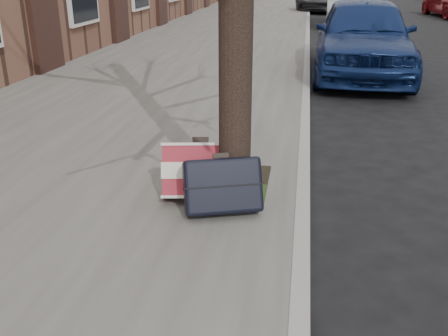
% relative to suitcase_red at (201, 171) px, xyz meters
% --- Properties ---
extents(near_sidewalk, '(5.00, 70.00, 0.12)m').
position_rel_suitcase_red_xyz_m(near_sidewalk, '(-1.57, 14.17, -0.31)').
color(near_sidewalk, slate).
rests_on(near_sidewalk, ground).
extents(dirt_patch, '(0.85, 0.85, 0.02)m').
position_rel_suitcase_red_xyz_m(dirt_patch, '(0.13, 0.37, -0.24)').
color(dirt_patch, black).
rests_on(dirt_patch, near_sidewalk).
extents(suitcase_red, '(0.69, 0.45, 0.50)m').
position_rel_suitcase_red_xyz_m(suitcase_red, '(0.00, 0.00, 0.00)').
color(suitcase_red, maroon).
rests_on(suitcase_red, near_sidewalk).
extents(suitcase_navy, '(0.70, 0.54, 0.49)m').
position_rel_suitcase_red_xyz_m(suitcase_navy, '(0.23, -0.25, -0.00)').
color(suitcase_navy, black).
rests_on(suitcase_navy, near_sidewalk).
extents(car_near_front, '(1.91, 4.42, 1.49)m').
position_rel_suitcase_red_xyz_m(car_near_front, '(1.89, 6.18, 0.38)').
color(car_near_front, navy).
rests_on(car_near_front, ground).
extents(car_near_mid, '(1.55, 4.11, 1.34)m').
position_rel_suitcase_red_xyz_m(car_near_mid, '(2.21, 14.72, 0.30)').
color(car_near_mid, '#9E9FA4').
rests_on(car_near_mid, ground).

